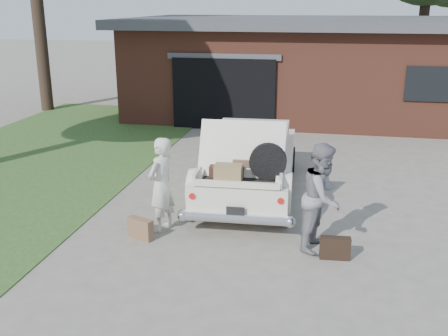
# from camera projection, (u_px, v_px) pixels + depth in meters

# --- Properties ---
(ground) EXTENTS (90.00, 90.00, 0.00)m
(ground) POSITION_uv_depth(u_px,v_px,m) (217.00, 241.00, 8.73)
(ground) COLOR gray
(ground) RESTS_ON ground
(grass_strip) EXTENTS (6.00, 16.00, 0.02)m
(grass_strip) POSITION_uv_depth(u_px,v_px,m) (19.00, 168.00, 12.56)
(grass_strip) COLOR #2D4C1E
(grass_strip) RESTS_ON ground
(house) EXTENTS (12.80, 7.80, 3.30)m
(house) POSITION_uv_depth(u_px,v_px,m) (311.00, 65.00, 18.76)
(house) COLOR brown
(house) RESTS_ON ground
(sedan) EXTENTS (2.01, 4.72, 1.80)m
(sedan) POSITION_uv_depth(u_px,v_px,m) (250.00, 161.00, 10.77)
(sedan) COLOR silver
(sedan) RESTS_ON ground
(woman_left) EXTENTS (0.57, 0.70, 1.66)m
(woman_left) POSITION_uv_depth(u_px,v_px,m) (161.00, 185.00, 8.94)
(woman_left) COLOR beige
(woman_left) RESTS_ON ground
(woman_right) EXTENTS (0.90, 1.02, 1.74)m
(woman_right) POSITION_uv_depth(u_px,v_px,m) (322.00, 197.00, 8.26)
(woman_right) COLOR gray
(woman_right) RESTS_ON ground
(suitcase_left) EXTENTS (0.49, 0.31, 0.36)m
(suitcase_left) POSITION_uv_depth(u_px,v_px,m) (141.00, 229.00, 8.79)
(suitcase_left) COLOR brown
(suitcase_left) RESTS_ON ground
(suitcase_right) EXTENTS (0.48, 0.18, 0.36)m
(suitcase_right) POSITION_uv_depth(u_px,v_px,m) (335.00, 248.00, 8.09)
(suitcase_right) COLOR black
(suitcase_right) RESTS_ON ground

